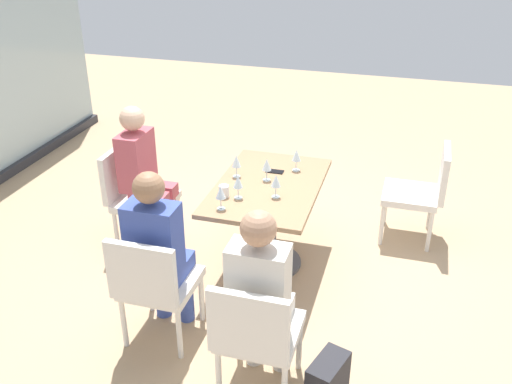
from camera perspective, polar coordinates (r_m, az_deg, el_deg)
name	(u,v)px	position (r m, az deg, el deg)	size (l,w,h in m)	color
ground_plane	(267,262)	(4.81, 1.15, -7.06)	(12.00, 12.00, 0.00)	tan
dining_table_main	(268,207)	(4.53, 1.21, -1.52)	(1.23, 0.79, 0.73)	#997551
chair_side_end	(256,332)	(3.37, -0.02, -13.81)	(0.50, 0.46, 0.87)	silver
chair_far_left	(154,282)	(3.80, -10.16, -8.86)	(0.50, 0.46, 0.87)	silver
chair_near_window	(135,192)	(4.95, -12.05, 0.01)	(0.46, 0.51, 0.87)	silver
chair_front_right	(423,188)	(5.10, 16.34, 0.35)	(0.46, 0.50, 0.87)	silver
person_side_end	(261,292)	(3.32, 0.52, -9.98)	(0.39, 0.34, 1.26)	silver
person_far_left	(159,247)	(3.77, -9.70, -5.43)	(0.39, 0.34, 1.26)	#384C9E
person_near_window	(144,172)	(4.81, -11.12, 2.00)	(0.34, 0.39, 1.26)	#B24C56
wine_glass_0	(221,193)	(4.04, -3.56, -0.06)	(0.07, 0.07, 0.18)	silver
wine_glass_1	(296,156)	(4.63, 4.07, 3.65)	(0.07, 0.07, 0.18)	silver
wine_glass_2	(236,162)	(4.51, -1.98, 3.05)	(0.07, 0.07, 0.18)	silver
wine_glass_3	(276,181)	(4.19, 2.01, 1.08)	(0.07, 0.07, 0.18)	silver
wine_glass_4	(267,165)	(4.45, 1.08, 2.71)	(0.07, 0.07, 0.18)	silver
wine_glass_5	(238,182)	(4.18, -1.81, 0.99)	(0.07, 0.07, 0.18)	silver
coffee_cup	(224,191)	(4.24, -3.22, 0.08)	(0.08, 0.08, 0.09)	white
cell_phone_on_table	(275,171)	(4.65, 1.88, 2.07)	(0.07, 0.14, 0.01)	black
handbag_0	(328,379)	(3.63, 7.17, -18.05)	(0.30, 0.16, 0.28)	#232328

